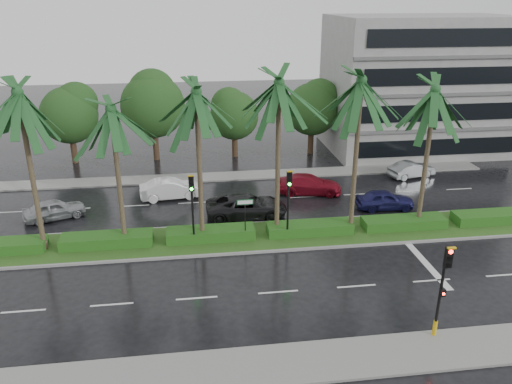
{
  "coord_description": "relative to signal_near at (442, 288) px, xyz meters",
  "views": [
    {
      "loc": [
        -3.9,
        -25.71,
        13.65
      ],
      "look_at": [
        -0.23,
        1.5,
        2.78
      ],
      "focal_mm": 35.0,
      "sensor_mm": 36.0,
      "label": 1
    }
  ],
  "objects": [
    {
      "name": "car_darkgrey",
      "position": [
        -6.5,
        13.53,
        -1.76
      ],
      "size": [
        2.49,
        5.34,
        1.48
      ],
      "primitive_type": "imported",
      "rotation": [
        0.0,
        0.0,
        1.58
      ],
      "color": "black",
      "rests_on": "ground"
    },
    {
      "name": "car_grey",
      "position": [
        7.5,
        19.43,
        -1.87
      ],
      "size": [
        2.29,
        4.08,
        1.27
      ],
      "primitive_type": "imported",
      "rotation": [
        0.0,
        0.0,
        1.83
      ],
      "color": "slate",
      "rests_on": "ground"
    },
    {
      "name": "signal_median_right",
      "position": [
        -4.5,
        9.69,
        0.49
      ],
      "size": [
        0.34,
        0.42,
        4.36
      ],
      "color": "black",
      "rests_on": "median"
    },
    {
      "name": "car_red",
      "position": [
        -1.5,
        17.11,
        -1.8
      ],
      "size": [
        2.79,
        5.11,
        1.4
      ],
      "primitive_type": "imported",
      "rotation": [
        0.0,
        0.0,
        1.39
      ],
      "color": "maroon",
      "rests_on": "ground"
    },
    {
      "name": "lane_markings",
      "position": [
        -2.96,
        8.96,
        -2.5
      ],
      "size": [
        34.0,
        13.06,
        0.01
      ],
      "color": "silver",
      "rests_on": "ground"
    },
    {
      "name": "car_white",
      "position": [
        -11.5,
        17.46,
        -1.78
      ],
      "size": [
        2.08,
        4.52,
        1.44
      ],
      "primitive_type": "imported",
      "rotation": [
        0.0,
        0.0,
        1.7
      ],
      "color": "white",
      "rests_on": "ground"
    },
    {
      "name": "signal_median_left",
      "position": [
        -10.0,
        9.69,
        0.49
      ],
      "size": [
        0.34,
        0.42,
        4.36
      ],
      "color": "black",
      "rests_on": "median"
    },
    {
      "name": "far_sidewalk",
      "position": [
        -6.0,
        21.39,
        -2.44
      ],
      "size": [
        40.0,
        2.0,
        0.12
      ],
      "primitive_type": "cube",
      "color": "gray",
      "rests_on": "ground"
    },
    {
      "name": "bg_trees",
      "position": [
        -7.0,
        26.98,
        2.03
      ],
      "size": [
        32.73,
        5.47,
        7.91
      ],
      "color": "#382919",
      "rests_on": "ground"
    },
    {
      "name": "signal_near",
      "position": [
        0.0,
        0.0,
        0.0
      ],
      "size": [
        0.34,
        0.45,
        4.36
      ],
      "color": "black",
      "rests_on": "near_sidewalk"
    },
    {
      "name": "median",
      "position": [
        -6.0,
        10.39,
        -2.42
      ],
      "size": [
        36.0,
        4.0,
        0.15
      ],
      "color": "gray",
      "rests_on": "ground"
    },
    {
      "name": "street_sign",
      "position": [
        -7.0,
        9.87,
        -0.38
      ],
      "size": [
        0.95,
        0.09,
        2.6
      ],
      "color": "black",
      "rests_on": "median"
    },
    {
      "name": "ground",
      "position": [
        -6.0,
        9.39,
        -2.5
      ],
      "size": [
        120.0,
        120.0,
        0.0
      ],
      "primitive_type": "plane",
      "color": "black",
      "rests_on": "ground"
    },
    {
      "name": "hedge",
      "position": [
        -6.0,
        10.39,
        -2.05
      ],
      "size": [
        35.2,
        1.4,
        0.6
      ],
      "color": "#244F16",
      "rests_on": "median"
    },
    {
      "name": "car_silver",
      "position": [
        -18.95,
        14.9,
        -1.84
      ],
      "size": [
        2.88,
        4.17,
        1.32
      ],
      "primitive_type": "imported",
      "rotation": [
        0.0,
        0.0,
        1.95
      ],
      "color": "#9B9EA2",
      "rests_on": "ground"
    },
    {
      "name": "palm_row",
      "position": [
        -7.25,
        10.41,
        5.71
      ],
      "size": [
        26.3,
        4.2,
        9.99
      ],
      "color": "#3B2C22",
      "rests_on": "median"
    },
    {
      "name": "near_sidewalk",
      "position": [
        -6.0,
        -0.81,
        -2.44
      ],
      "size": [
        40.0,
        2.4,
        0.12
      ],
      "primitive_type": "cube",
      "color": "gray",
      "rests_on": "ground"
    },
    {
      "name": "car_blue",
      "position": [
        3.0,
        13.6,
        -1.84
      ],
      "size": [
        1.8,
        3.97,
        1.32
      ],
      "primitive_type": "imported",
      "rotation": [
        0.0,
        0.0,
        1.51
      ],
      "color": "navy",
      "rests_on": "ground"
    },
    {
      "name": "building",
      "position": [
        11.0,
        27.39,
        3.5
      ],
      "size": [
        16.0,
        10.0,
        12.0
      ],
      "primitive_type": "cube",
      "color": "gray",
      "rests_on": "ground"
    }
  ]
}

